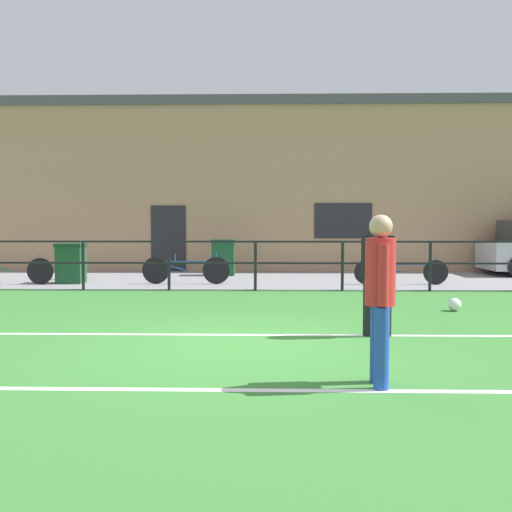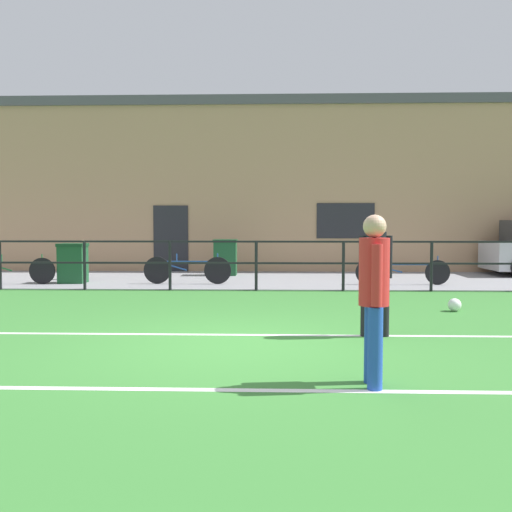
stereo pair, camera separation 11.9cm
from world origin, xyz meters
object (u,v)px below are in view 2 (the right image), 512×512
player_striker (374,289)px  bicycle_parked_0 (12,270)px  soccer_ball_spare (455,305)px  spectator_child (83,257)px  trash_bin_1 (225,257)px  bicycle_parked_1 (187,270)px  player_goalkeeper (375,268)px  bicycle_parked_2 (402,272)px  trash_bin_0 (73,263)px

player_striker → bicycle_parked_0: 11.67m
soccer_ball_spare → spectator_child: size_ratio=0.22×
bicycle_parked_0 → trash_bin_1: 5.78m
bicycle_parked_1 → spectator_child: bearing=160.5°
spectator_child → bicycle_parked_0: 1.88m
player_goalkeeper → soccer_ball_spare: (1.79, 2.31, -0.83)m
player_goalkeeper → bicycle_parked_0: 10.25m
bicycle_parked_1 → bicycle_parked_2: 5.38m
player_striker → soccer_ball_spare: 5.35m
trash_bin_1 → bicycle_parked_0: bearing=-153.1°
trash_bin_1 → player_striker: bearing=-78.1°
spectator_child → bicycle_parked_2: size_ratio=0.46×
player_goalkeeper → bicycle_parked_0: size_ratio=0.76×
player_goalkeeper → bicycle_parked_0: player_goalkeeper is taller
trash_bin_0 → spectator_child: bearing=93.2°
soccer_ball_spare → bicycle_parked_2: 4.26m
spectator_child → bicycle_parked_2: bearing=155.1°
player_striker → bicycle_parked_1: size_ratio=0.74×
trash_bin_0 → soccer_ball_spare: bearing=-27.7°
bicycle_parked_2 → trash_bin_1: 5.24m
bicycle_parked_1 → bicycle_parked_2: (5.38, -0.00, -0.03)m
bicycle_parked_1 → trash_bin_0: (-2.96, 0.13, 0.16)m
trash_bin_1 → soccer_ball_spare: bearing=-55.2°
player_striker → bicycle_parked_1: 9.60m
player_striker → spectator_child: size_ratio=1.53×
spectator_child → bicycle_parked_1: (3.01, -1.07, -0.25)m
spectator_child → trash_bin_0: bearing=75.6°
bicycle_parked_1 → trash_bin_0: trash_bin_0 is taller
player_striker → trash_bin_0: bearing=-144.9°
bicycle_parked_1 → trash_bin_0: bearing=177.5°
player_striker → bicycle_parked_1: player_striker is taller
trash_bin_0 → trash_bin_1: 4.37m
bicycle_parked_2 → trash_bin_1: size_ratio=2.22×
soccer_ball_spare → bicycle_parked_2: (-0.01, 4.25, 0.23)m
player_goalkeeper → bicycle_parked_1: size_ratio=0.75×
player_striker → trash_bin_1: (-2.42, 11.48, -0.38)m
player_striker → bicycle_parked_1: bearing=-159.3°
trash_bin_0 → trash_bin_1: size_ratio=0.97×
trash_bin_0 → player_striker: bearing=-56.2°
soccer_ball_spare → trash_bin_1: size_ratio=0.22×
trash_bin_1 → player_goalkeeper: bearing=-72.4°
trash_bin_0 → trash_bin_1: (3.71, 2.31, 0.02)m
soccer_ball_spare → trash_bin_0: (-8.35, 4.38, 0.42)m
bicycle_parked_2 → player_goalkeeper: bearing=-105.2°
spectator_child → bicycle_parked_2: (8.40, -1.07, -0.29)m
player_goalkeeper → spectator_child: bearing=-46.3°
player_goalkeeper → bicycle_parked_2: bearing=-102.4°
player_goalkeeper → trash_bin_1: 9.44m
bicycle_parked_1 → bicycle_parked_2: bearing=-0.0°
player_goalkeeper → soccer_ball_spare: player_goalkeeper is taller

